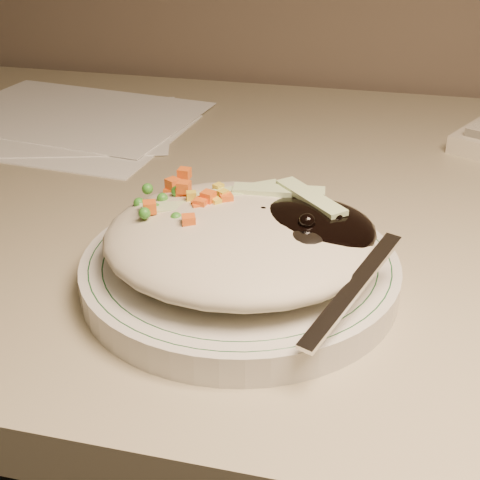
# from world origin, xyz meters

# --- Properties ---
(desk) EXTENTS (1.40, 0.70, 0.74)m
(desk) POSITION_xyz_m (0.00, 1.38, 0.54)
(desk) COLOR gray
(desk) RESTS_ON ground
(plate) EXTENTS (0.23, 0.23, 0.02)m
(plate) POSITION_xyz_m (-0.09, 1.20, 0.75)
(plate) COLOR silver
(plate) RESTS_ON desk
(plate_rim) EXTENTS (0.22, 0.22, 0.00)m
(plate_rim) POSITION_xyz_m (-0.09, 1.20, 0.76)
(plate_rim) COLOR #144723
(plate_rim) RESTS_ON plate
(meal) EXTENTS (0.21, 0.19, 0.05)m
(meal) POSITION_xyz_m (-0.09, 1.20, 0.78)
(meal) COLOR #B6AC93
(meal) RESTS_ON plate
(papers) EXTENTS (0.35, 0.31, 0.00)m
(papers) POSITION_xyz_m (-0.39, 1.50, 0.74)
(papers) COLOR white
(papers) RESTS_ON desk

